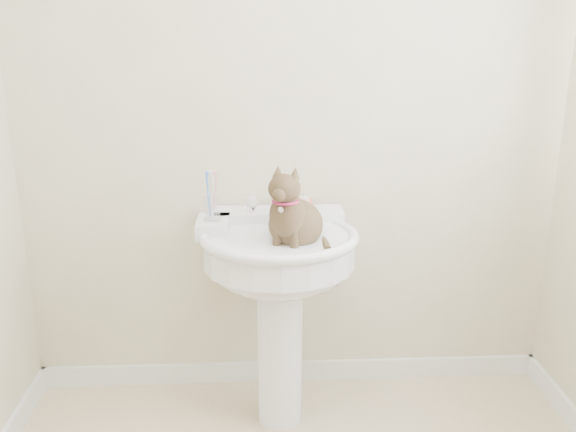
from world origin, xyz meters
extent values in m
cube|color=white|center=(0.00, 1.09, 0.04)|extent=(2.20, 0.02, 0.09)
cylinder|color=white|center=(-0.06, 0.80, 0.32)|extent=(0.18, 0.18, 0.63)
cylinder|color=white|center=(-0.06, 0.80, 0.73)|extent=(0.56, 0.56, 0.12)
ellipsoid|color=white|center=(-0.06, 0.80, 0.67)|extent=(0.51, 0.45, 0.20)
torus|color=white|center=(-0.06, 0.80, 0.79)|extent=(0.59, 0.59, 0.04)
cube|color=white|center=(-0.06, 1.00, 0.80)|extent=(0.52, 0.14, 0.06)
cube|color=white|center=(-0.31, 0.88, 0.80)|extent=(0.12, 0.19, 0.06)
cylinder|color=silver|center=(-0.06, 0.96, 0.85)|extent=(0.05, 0.05, 0.05)
cylinder|color=silver|center=(-0.06, 0.91, 0.88)|extent=(0.04, 0.04, 0.14)
sphere|color=white|center=(-0.17, 0.98, 0.87)|extent=(0.06, 0.06, 0.06)
sphere|color=white|center=(0.05, 0.98, 0.87)|extent=(0.06, 0.06, 0.06)
cube|color=#E24125|center=(0.03, 1.04, 0.84)|extent=(0.10, 0.08, 0.03)
cylinder|color=silver|center=(-0.31, 0.87, 0.83)|extent=(0.07, 0.07, 0.01)
cylinder|color=white|center=(-0.31, 0.87, 0.88)|extent=(0.06, 0.06, 0.09)
cylinder|color=#3F7BE8|center=(-0.32, 0.87, 0.93)|extent=(0.01, 0.01, 0.17)
cylinder|color=silver|center=(-0.31, 0.87, 0.93)|extent=(0.01, 0.01, 0.17)
cylinder|color=pink|center=(-0.30, 0.87, 0.93)|extent=(0.01, 0.01, 0.17)
ellipsoid|color=brown|center=(-0.01, 0.78, 0.84)|extent=(0.20, 0.23, 0.18)
ellipsoid|color=brown|center=(-0.01, 0.70, 0.90)|extent=(0.13, 0.12, 0.16)
ellipsoid|color=brown|center=(-0.01, 0.67, 1.00)|extent=(0.11, 0.10, 0.10)
cone|color=brown|center=(-0.04, 0.69, 1.05)|extent=(0.04, 0.04, 0.04)
cone|color=brown|center=(0.02, 0.69, 1.05)|extent=(0.04, 0.04, 0.04)
cylinder|color=brown|center=(0.09, 0.80, 0.78)|extent=(0.03, 0.03, 0.21)
torus|color=maroon|center=(-0.01, 0.68, 0.95)|extent=(0.09, 0.09, 0.01)
camera|label=1|loc=(-0.13, -1.30, 1.52)|focal=38.00mm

